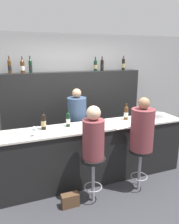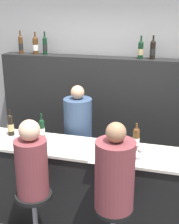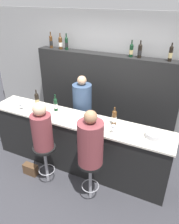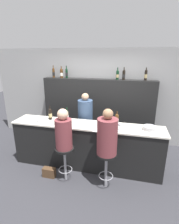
{
  "view_description": "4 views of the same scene",
  "coord_description": "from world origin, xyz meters",
  "px_view_note": "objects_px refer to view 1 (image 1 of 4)",
  "views": [
    {
      "loc": [
        -1.36,
        -2.97,
        2.2
      ],
      "look_at": [
        -0.08,
        0.37,
        1.23
      ],
      "focal_mm": 35.0,
      "sensor_mm": 36.0,
      "label": 1
    },
    {
      "loc": [
        0.97,
        -2.72,
        2.49
      ],
      "look_at": [
        0.14,
        0.3,
        1.42
      ],
      "focal_mm": 50.0,
      "sensor_mm": 36.0,
      "label": 2
    },
    {
      "loc": [
        1.56,
        -2.49,
        2.86
      ],
      "look_at": [
        0.23,
        0.31,
        1.17
      ],
      "focal_mm": 35.0,
      "sensor_mm": 36.0,
      "label": 3
    },
    {
      "loc": [
        0.9,
        -3.06,
        2.4
      ],
      "look_at": [
        0.07,
        0.3,
        1.28
      ],
      "focal_mm": 28.0,
      "sensor_mm": 36.0,
      "label": 4
    }
  ],
  "objects_px": {
    "wine_glass_0": "(34,129)",
    "bar_stool_left": "(93,168)",
    "wine_bottle_backbar_2": "(30,66)",
    "metal_bowl": "(158,115)",
    "wine_bottle_backbar_4": "(102,65)",
    "wine_bottle_backbar_1": "(23,66)",
    "guest_seated_left": "(93,136)",
    "bartender": "(77,132)",
    "wine_bottle_counter_1": "(68,119)",
    "guest_seated_right": "(142,128)",
    "wine_glass_1": "(137,117)",
    "wine_bottle_counter_2": "(126,113)",
    "wine_bottle_backbar_0": "(10,66)",
    "bar_stool_right": "(140,158)",
    "wine_bottle_counter_0": "(43,121)",
    "wine_bottle_backbar_5": "(123,64)",
    "handbag": "(70,200)",
    "wine_bottle_backbar_3": "(95,65)"
  },
  "relations": [
    {
      "from": "wine_glass_0",
      "to": "bar_stool_left",
      "type": "xyz_separation_m",
      "value": [
        0.76,
        -0.42,
        -0.56
      ]
    },
    {
      "from": "wine_bottle_backbar_2",
      "to": "metal_bowl",
      "type": "height_order",
      "value": "wine_bottle_backbar_2"
    },
    {
      "from": "wine_bottle_backbar_4",
      "to": "bar_stool_left",
      "type": "bearing_deg",
      "value": -117.2
    },
    {
      "from": "wine_bottle_backbar_1",
      "to": "guest_seated_left",
      "type": "xyz_separation_m",
      "value": [
        0.75,
        -1.84,
        -0.88
      ]
    },
    {
      "from": "wine_bottle_backbar_1",
      "to": "wine_glass_0",
      "type": "distance_m",
      "value": 1.64
    },
    {
      "from": "bartender",
      "to": "wine_bottle_counter_1",
      "type": "bearing_deg",
      "value": -123.4
    },
    {
      "from": "wine_bottle_backbar_1",
      "to": "guest_seated_right",
      "type": "xyz_separation_m",
      "value": [
        1.57,
        -1.84,
        -0.86
      ]
    },
    {
      "from": "wine_bottle_backbar_2",
      "to": "bar_stool_left",
      "type": "bearing_deg",
      "value": -71.8
    },
    {
      "from": "wine_glass_1",
      "to": "metal_bowl",
      "type": "relative_size",
      "value": 0.62
    },
    {
      "from": "wine_bottle_counter_2",
      "to": "wine_glass_1",
      "type": "bearing_deg",
      "value": -72.68
    },
    {
      "from": "wine_bottle_backbar_2",
      "to": "metal_bowl",
      "type": "bearing_deg",
      "value": -30.0
    },
    {
      "from": "wine_bottle_backbar_0",
      "to": "wine_bottle_backbar_4",
      "type": "height_order",
      "value": "wine_bottle_backbar_0"
    },
    {
      "from": "guest_seated_left",
      "to": "bartender",
      "type": "relative_size",
      "value": 0.5
    },
    {
      "from": "wine_glass_1",
      "to": "bar_stool_right",
      "type": "relative_size",
      "value": 0.22
    },
    {
      "from": "wine_bottle_counter_2",
      "to": "wine_bottle_backbar_4",
      "type": "distance_m",
      "value": 1.42
    },
    {
      "from": "wine_bottle_backbar_0",
      "to": "metal_bowl",
      "type": "xyz_separation_m",
      "value": [
        2.56,
        -1.25,
        -0.9
      ]
    },
    {
      "from": "wine_bottle_counter_1",
      "to": "bar_stool_right",
      "type": "xyz_separation_m",
      "value": [
        0.99,
        -0.67,
        -0.58
      ]
    },
    {
      "from": "wine_bottle_counter_0",
      "to": "wine_bottle_backbar_0",
      "type": "height_order",
      "value": "wine_bottle_backbar_0"
    },
    {
      "from": "wine_bottle_backbar_2",
      "to": "wine_bottle_backbar_5",
      "type": "bearing_deg",
      "value": 0.0
    },
    {
      "from": "wine_bottle_counter_1",
      "to": "bar_stool_left",
      "type": "xyz_separation_m",
      "value": [
        0.18,
        -0.67,
        -0.58
      ]
    },
    {
      "from": "wine_bottle_counter_2",
      "to": "guest_seated_left",
      "type": "height_order",
      "value": "guest_seated_left"
    },
    {
      "from": "bar_stool_right",
      "to": "bartender",
      "type": "height_order",
      "value": "bartender"
    },
    {
      "from": "bar_stool_right",
      "to": "wine_bottle_backbar_0",
      "type": "bearing_deg",
      "value": 134.5
    },
    {
      "from": "metal_bowl",
      "to": "wine_bottle_counter_2",
      "type": "bearing_deg",
      "value": 172.77
    },
    {
      "from": "metal_bowl",
      "to": "guest_seated_right",
      "type": "height_order",
      "value": "guest_seated_right"
    },
    {
      "from": "wine_glass_0",
      "to": "wine_glass_1",
      "type": "distance_m",
      "value": 1.75
    },
    {
      "from": "wine_bottle_backbar_2",
      "to": "handbag",
      "type": "relative_size",
      "value": 1.27
    },
    {
      "from": "guest_seated_left",
      "to": "wine_bottle_backbar_1",
      "type": "bearing_deg",
      "value": 112.33
    },
    {
      "from": "wine_bottle_backbar_4",
      "to": "guest_seated_left",
      "type": "distance_m",
      "value": 2.24
    },
    {
      "from": "wine_bottle_counter_1",
      "to": "wine_bottle_backbar_4",
      "type": "xyz_separation_m",
      "value": [
        1.13,
        1.17,
        0.8
      ]
    },
    {
      "from": "bar_stool_left",
      "to": "guest_seated_left",
      "type": "distance_m",
      "value": 0.5
    },
    {
      "from": "wine_bottle_counter_2",
      "to": "wine_bottle_backbar_4",
      "type": "relative_size",
      "value": 0.96
    },
    {
      "from": "guest_seated_right",
      "to": "wine_bottle_backbar_3",
      "type": "bearing_deg",
      "value": 90.89
    },
    {
      "from": "wine_bottle_backbar_4",
      "to": "wine_bottle_counter_1",
      "type": "bearing_deg",
      "value": -133.92
    },
    {
      "from": "bartender",
      "to": "bar_stool_right",
      "type": "bearing_deg",
      "value": -58.02
    },
    {
      "from": "metal_bowl",
      "to": "guest_seated_left",
      "type": "xyz_separation_m",
      "value": [
        -1.56,
        -0.59,
        0.01
      ]
    },
    {
      "from": "bar_stool_left",
      "to": "wine_glass_0",
      "type": "bearing_deg",
      "value": 151.02
    },
    {
      "from": "wine_bottle_counter_1",
      "to": "bartender",
      "type": "xyz_separation_m",
      "value": [
        0.3,
        0.45,
        -0.42
      ]
    },
    {
      "from": "metal_bowl",
      "to": "wine_glass_1",
      "type": "bearing_deg",
      "value": -164.18
    },
    {
      "from": "wine_bottle_backbar_1",
      "to": "bar_stool_left",
      "type": "relative_size",
      "value": 0.45
    },
    {
      "from": "bar_stool_left",
      "to": "wine_bottle_backbar_1",
      "type": "bearing_deg",
      "value": 112.33
    },
    {
      "from": "wine_bottle_backbar_2",
      "to": "wine_bottle_backbar_4",
      "type": "height_order",
      "value": "wine_bottle_backbar_2"
    },
    {
      "from": "wine_glass_0",
      "to": "bar_stool_right",
      "type": "height_order",
      "value": "wine_glass_0"
    },
    {
      "from": "wine_bottle_counter_0",
      "to": "wine_bottle_backbar_2",
      "type": "xyz_separation_m",
      "value": [
        -0.02,
        1.17,
        0.8
      ]
    },
    {
      "from": "wine_bottle_counter_0",
      "to": "wine_bottle_backbar_4",
      "type": "relative_size",
      "value": 1.03
    },
    {
      "from": "wine_bottle_counter_2",
      "to": "wine_glass_1",
      "type": "height_order",
      "value": "wine_bottle_counter_2"
    },
    {
      "from": "wine_bottle_backbar_5",
      "to": "wine_glass_1",
      "type": "relative_size",
      "value": 2.01
    },
    {
      "from": "wine_bottle_backbar_1",
      "to": "handbag",
      "type": "relative_size",
      "value": 1.24
    },
    {
      "from": "guest_seated_right",
      "to": "wine_glass_0",
      "type": "bearing_deg",
      "value": 164.99
    },
    {
      "from": "wine_bottle_counter_2",
      "to": "guest_seated_right",
      "type": "bearing_deg",
      "value": -98.53
    }
  ]
}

